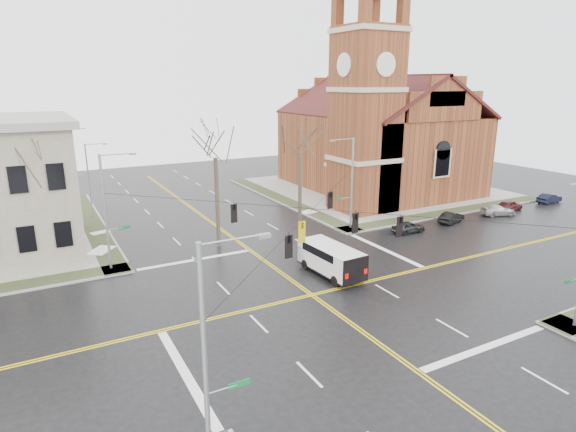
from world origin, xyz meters
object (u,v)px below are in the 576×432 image
parked_car_c (498,210)px  parked_car_d (509,205)px  parked_car_b (451,217)px  tree_nw_near (215,152)px  cargo_van (329,257)px  parked_car_a (408,227)px  signal_pole_ne (351,181)px  tree_ne (300,152)px  streetlight_north_b (72,154)px  parked_car_e (549,198)px  signal_pole_nw (107,209)px  church (376,128)px  streetlight_north_a (90,178)px  tree_nw_far (45,175)px  signal_pole_sw (209,353)px

parked_car_c → parked_car_d: size_ratio=1.06×
parked_car_b → tree_nw_near: size_ratio=0.30×
cargo_van → parked_car_c: 26.27m
cargo_van → parked_car_a: bearing=18.6°
signal_pole_ne → tree_ne: size_ratio=0.83×
streetlight_north_b → parked_car_a: streetlight_north_b is taller
cargo_van → parked_car_e: cargo_van is taller
signal_pole_ne → signal_pole_nw: 22.64m
tree_nw_near → tree_ne: 8.98m
church → parked_car_e: size_ratio=7.66×
signal_pole_nw → parked_car_a: 27.69m
church → streetlight_north_a: size_ratio=3.44×
signal_pole_ne → parked_car_c: bearing=-11.4°
signal_pole_nw → cargo_van: 17.33m
tree_ne → parked_car_c: bearing=-15.1°
tree_nw_far → church: bearing=16.0°
signal_pole_ne → tree_ne: tree_ne is taller
parked_car_a → tree_nw_near: bearing=75.4°
parked_car_b → tree_nw_far: (-37.29, 5.03, 7.07)m
parked_car_a → streetlight_north_a: bearing=54.5°
parked_car_a → tree_nw_near: size_ratio=0.29×
tree_ne → streetlight_north_b: bearing=117.3°
cargo_van → tree_ne: (3.80, 11.14, 6.48)m
signal_pole_nw → tree_nw_near: size_ratio=0.77×
streetlight_north_b → tree_nw_near: size_ratio=0.68×
signal_pole_ne → parked_car_e: size_ratio=2.51×
church → tree_ne: (-17.79, -10.92, -0.61)m
parked_car_b → signal_pole_sw: bearing=105.1°
cargo_van → tree_nw_near: 13.55m
parked_car_c → tree_ne: tree_ne is taller
tree_nw_far → tree_ne: (22.15, 0.57, 0.17)m
signal_pole_sw → tree_ne: (18.30, 25.36, 2.87)m
church → parked_car_b: 18.48m
church → parked_car_e: church is taller
parked_car_b → parked_car_c: 6.80m
tree_nw_near → signal_pole_ne: bearing=-6.6°
signal_pole_nw → tree_ne: bearing=7.4°
parked_car_e → tree_ne: tree_ne is taller
streetlight_north_a → parked_car_e: 53.59m
parked_car_a → parked_car_e: 23.47m
parked_car_c → tree_ne: 23.85m
signal_pole_ne → signal_pole_sw: bearing=-134.6°
streetlight_north_b → cargo_van: size_ratio=1.31×
cargo_van → parked_car_c: bearing=8.2°
signal_pole_nw → streetlight_north_b: size_ratio=1.12×
streetlight_north_a → cargo_van: streetlight_north_a is taller
church → parked_car_a: (-9.00, -17.01, -7.85)m
tree_nw_far → tree_ne: size_ratio=0.98×
parked_car_b → parked_car_d: 9.64m
parked_car_a → parked_car_b: 6.38m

